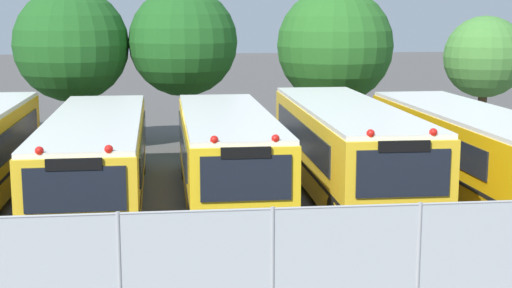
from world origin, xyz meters
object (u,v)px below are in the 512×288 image
object	(u,v)px
tree_1	(72,43)
tree_4	(485,55)
school_bus_2	(227,153)
school_bus_3	(345,146)
tree_2	(185,40)
school_bus_1	(96,156)
school_bus_4	(470,148)
tree_3	(333,45)

from	to	relation	value
tree_1	tree_4	xyz separation A→B (m)	(16.89, 1.51, -0.65)
school_bus_2	school_bus_3	size ratio (longest dim) A/B	0.89
tree_2	tree_4	world-z (taller)	tree_2
school_bus_1	school_bus_4	size ratio (longest dim) A/B	0.99
school_bus_3	tree_3	bearing A→B (deg)	-99.75
school_bus_2	tree_2	distance (m)	9.10
school_bus_4	tree_4	bearing A→B (deg)	-116.05
school_bus_3	tree_1	xyz separation A→B (m)	(-8.51, 8.25, 2.67)
school_bus_1	school_bus_3	bearing A→B (deg)	179.65
tree_3	school_bus_3	bearing A→B (deg)	-100.42
school_bus_1	tree_1	bearing A→B (deg)	-80.39
school_bus_3	tree_4	xyz separation A→B (m)	(8.38, 9.76, 2.02)
school_bus_1	school_bus_2	size ratio (longest dim) A/B	1.13
school_bus_2	school_bus_1	bearing A→B (deg)	-4.74
tree_2	school_bus_4	bearing A→B (deg)	-47.46
tree_1	school_bus_2	bearing A→B (deg)	-59.36
school_bus_1	school_bus_2	world-z (taller)	school_bus_2
school_bus_1	tree_2	xyz separation A→B (m)	(2.68, 8.32, 2.84)
school_bus_3	school_bus_4	bearing A→B (deg)	175.50
tree_2	tree_3	xyz separation A→B (m)	(6.02, 1.00, -0.26)
school_bus_4	tree_4	distance (m)	11.36
tree_3	tree_4	world-z (taller)	tree_3
school_bus_4	tree_3	xyz separation A→B (m)	(-1.87, 9.60, 2.56)
tree_1	tree_4	bearing A→B (deg)	5.10
school_bus_4	tree_2	bearing A→B (deg)	-48.02
school_bus_3	school_bus_4	size ratio (longest dim) A/B	0.99
school_bus_2	school_bus_4	size ratio (longest dim) A/B	0.88
tree_1	tree_2	xyz separation A→B (m)	(4.19, 0.03, 0.07)
school_bus_3	school_bus_1	bearing A→B (deg)	1.01
tree_1	tree_2	size ratio (longest dim) A/B	1.00
school_bus_2	tree_3	xyz separation A→B (m)	(5.13, 9.61, 2.54)
school_bus_4	school_bus_1	bearing A→B (deg)	-2.09
school_bus_3	tree_1	bearing A→B (deg)	-43.44
tree_2	tree_1	bearing A→B (deg)	-179.59
school_bus_4	tree_3	distance (m)	10.11
school_bus_2	school_bus_3	world-z (taller)	school_bus_3
school_bus_4	tree_4	world-z (taller)	tree_4
tree_1	tree_4	world-z (taller)	tree_1
school_bus_4	tree_1	bearing A→B (deg)	-35.91
tree_1	tree_4	distance (m)	16.97
school_bus_1	school_bus_3	world-z (taller)	school_bus_3
tree_2	tree_4	size ratio (longest dim) A/B	1.21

